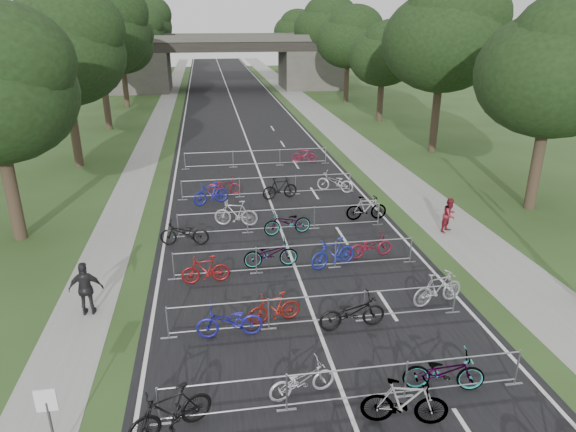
% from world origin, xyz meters
% --- Properties ---
extents(road, '(11.00, 140.00, 0.01)m').
position_xyz_m(road, '(0.00, 50.00, 0.01)').
color(road, black).
rests_on(road, ground).
extents(sidewalk_right, '(3.00, 140.00, 0.01)m').
position_xyz_m(sidewalk_right, '(8.00, 50.00, 0.01)').
color(sidewalk_right, gray).
rests_on(sidewalk_right, ground).
extents(sidewalk_left, '(2.00, 140.00, 0.01)m').
position_xyz_m(sidewalk_left, '(-7.50, 50.00, 0.01)').
color(sidewalk_left, gray).
rests_on(sidewalk_left, ground).
extents(lane_markings, '(0.12, 140.00, 0.00)m').
position_xyz_m(lane_markings, '(0.00, 50.00, 0.00)').
color(lane_markings, silver).
rests_on(lane_markings, ground).
extents(overpass_bridge, '(31.00, 8.00, 7.05)m').
position_xyz_m(overpass_bridge, '(0.00, 65.00, 3.53)').
color(overpass_bridge, '#45443D').
rests_on(overpass_bridge, ground).
extents(park_sign, '(0.45, 0.06, 1.83)m').
position_xyz_m(park_sign, '(-6.80, 3.00, 1.27)').
color(park_sign, '#4C4C51').
rests_on(park_sign, ground).
extents(tree_right_0, '(7.17, 7.17, 10.93)m').
position_xyz_m(tree_right_0, '(13.11, 15.93, 6.92)').
color(tree_right_0, '#33261C').
rests_on(tree_right_0, ground).
extents(tree_left_1, '(7.56, 7.56, 11.53)m').
position_xyz_m(tree_left_1, '(-11.39, 27.93, 7.30)').
color(tree_left_1, '#33261C').
rests_on(tree_left_1, ground).
extents(tree_right_1, '(8.18, 8.18, 12.47)m').
position_xyz_m(tree_right_1, '(13.11, 27.93, 7.90)').
color(tree_right_1, '#33261C').
rests_on(tree_right_1, ground).
extents(tree_left_2, '(8.40, 8.40, 12.81)m').
position_xyz_m(tree_left_2, '(-11.39, 39.93, 8.12)').
color(tree_left_2, '#33261C').
rests_on(tree_left_2, ground).
extents(tree_right_2, '(6.16, 6.16, 9.39)m').
position_xyz_m(tree_right_2, '(13.11, 39.93, 5.95)').
color(tree_right_2, '#33261C').
rests_on(tree_right_2, ground).
extents(tree_left_3, '(6.72, 6.72, 10.25)m').
position_xyz_m(tree_left_3, '(-11.39, 51.93, 6.49)').
color(tree_left_3, '#33261C').
rests_on(tree_left_3, ground).
extents(tree_right_3, '(7.17, 7.17, 10.93)m').
position_xyz_m(tree_right_3, '(13.11, 51.93, 6.92)').
color(tree_right_3, '#33261C').
rests_on(tree_right_3, ground).
extents(tree_left_4, '(7.56, 7.56, 11.53)m').
position_xyz_m(tree_left_4, '(-11.39, 63.93, 7.30)').
color(tree_left_4, '#33261C').
rests_on(tree_left_4, ground).
extents(tree_right_4, '(8.18, 8.18, 12.47)m').
position_xyz_m(tree_right_4, '(13.11, 63.93, 7.90)').
color(tree_right_4, '#33261C').
rests_on(tree_right_4, ground).
extents(tree_left_5, '(8.40, 8.40, 12.81)m').
position_xyz_m(tree_left_5, '(-11.39, 75.93, 8.12)').
color(tree_left_5, '#33261C').
rests_on(tree_left_5, ground).
extents(tree_right_5, '(6.16, 6.16, 9.39)m').
position_xyz_m(tree_right_5, '(13.11, 75.93, 5.95)').
color(tree_right_5, '#33261C').
rests_on(tree_right_5, ground).
extents(tree_left_6, '(6.72, 6.72, 10.25)m').
position_xyz_m(tree_left_6, '(-11.39, 87.93, 6.49)').
color(tree_left_6, '#33261C').
rests_on(tree_left_6, ground).
extents(tree_right_6, '(7.17, 7.17, 10.93)m').
position_xyz_m(tree_right_6, '(13.11, 87.93, 6.92)').
color(tree_right_6, '#33261C').
rests_on(tree_right_6, ground).
extents(barrier_row_1, '(9.70, 0.08, 1.10)m').
position_xyz_m(barrier_row_1, '(0.00, 3.60, 0.55)').
color(barrier_row_1, '#A0A2A8').
rests_on(barrier_row_1, ground).
extents(barrier_row_2, '(9.70, 0.08, 1.10)m').
position_xyz_m(barrier_row_2, '(0.00, 7.20, 0.55)').
color(barrier_row_2, '#A0A2A8').
rests_on(barrier_row_2, ground).
extents(barrier_row_3, '(9.70, 0.08, 1.10)m').
position_xyz_m(barrier_row_3, '(0.00, 11.00, 0.55)').
color(barrier_row_3, '#A0A2A8').
rests_on(barrier_row_3, ground).
extents(barrier_row_4, '(9.70, 0.08, 1.10)m').
position_xyz_m(barrier_row_4, '(0.00, 15.00, 0.55)').
color(barrier_row_4, '#A0A2A8').
rests_on(barrier_row_4, ground).
extents(barrier_row_5, '(9.70, 0.08, 1.10)m').
position_xyz_m(barrier_row_5, '(0.00, 20.00, 0.55)').
color(barrier_row_5, '#A0A2A8').
rests_on(barrier_row_5, ground).
extents(barrier_row_6, '(9.70, 0.08, 1.10)m').
position_xyz_m(barrier_row_6, '(0.00, 26.00, 0.55)').
color(barrier_row_6, '#A0A2A8').
rests_on(barrier_row_6, ground).
extents(bike_4, '(2.12, 1.41, 1.25)m').
position_xyz_m(bike_4, '(-4.30, 3.30, 0.62)').
color(bike_4, black).
rests_on(bike_4, ground).
extents(bike_5, '(1.91, 1.03, 0.95)m').
position_xyz_m(bike_5, '(-1.06, 4.09, 0.48)').
color(bike_5, silver).
rests_on(bike_5, ground).
extents(bike_6, '(2.16, 1.05, 1.25)m').
position_xyz_m(bike_6, '(1.17, 2.74, 0.63)').
color(bike_6, '#A0A2A8').
rests_on(bike_6, ground).
extents(bike_7, '(2.22, 1.12, 1.11)m').
position_xyz_m(bike_7, '(2.62, 3.74, 0.56)').
color(bike_7, '#A0A2A8').
rests_on(bike_7, ground).
extents(bike_8, '(2.03, 0.72, 1.06)m').
position_xyz_m(bike_8, '(-2.75, 7.01, 0.53)').
color(bike_8, '#1E1B98').
rests_on(bike_8, ground).
extents(bike_9, '(1.79, 0.81, 1.04)m').
position_xyz_m(bike_9, '(-1.30, 7.58, 0.52)').
color(bike_9, maroon).
rests_on(bike_9, ground).
extents(bike_10, '(2.21, 0.93, 1.13)m').
position_xyz_m(bike_10, '(1.05, 6.88, 0.56)').
color(bike_10, black).
rests_on(bike_10, ground).
extents(bike_11, '(2.04, 1.01, 1.18)m').
position_xyz_m(bike_11, '(4.30, 7.82, 0.59)').
color(bike_11, '#98999F').
rests_on(bike_11, ground).
extents(bike_12, '(1.80, 0.60, 1.06)m').
position_xyz_m(bike_12, '(-3.44, 10.57, 0.53)').
color(bike_12, maroon).
rests_on(bike_12, ground).
extents(bike_13, '(2.14, 0.79, 1.11)m').
position_xyz_m(bike_13, '(-0.92, 11.49, 0.56)').
color(bike_13, '#A0A2A8').
rests_on(bike_13, ground).
extents(bike_14, '(2.04, 1.14, 1.18)m').
position_xyz_m(bike_14, '(1.47, 11.09, 0.59)').
color(bike_14, '#1B2899').
rests_on(bike_14, ground).
extents(bike_15, '(1.95, 0.94, 0.98)m').
position_xyz_m(bike_15, '(3.19, 11.74, 0.49)').
color(bike_15, maroon).
rests_on(bike_15, ground).
extents(bike_16, '(2.15, 0.96, 1.09)m').
position_xyz_m(bike_16, '(-4.30, 14.11, 0.55)').
color(bike_16, black).
rests_on(bike_16, ground).
extents(bike_17, '(2.13, 1.04, 1.23)m').
position_xyz_m(bike_17, '(-1.99, 15.94, 0.62)').
color(bike_17, '#A5A4AC').
rests_on(bike_17, ground).
extents(bike_18, '(2.22, 1.00, 1.13)m').
position_xyz_m(bike_18, '(0.22, 14.55, 0.56)').
color(bike_18, '#A0A2A8').
rests_on(bike_18, ground).
extents(bike_19, '(1.99, 0.59, 1.19)m').
position_xyz_m(bike_19, '(4.24, 15.71, 0.59)').
color(bike_19, '#A0A2A8').
rests_on(bike_19, ground).
extents(bike_20, '(2.03, 1.24, 1.18)m').
position_xyz_m(bike_20, '(-3.09, 19.14, 0.59)').
color(bike_20, navy).
rests_on(bike_20, ground).
extents(bike_21, '(1.87, 0.73, 0.97)m').
position_xyz_m(bike_21, '(-2.36, 20.64, 0.48)').
color(bike_21, maroon).
rests_on(bike_21, ground).
extents(bike_22, '(2.03, 0.95, 1.17)m').
position_xyz_m(bike_22, '(0.58, 19.42, 0.59)').
color(bike_22, black).
rests_on(bike_22, ground).
extents(bike_23, '(2.17, 1.70, 1.10)m').
position_xyz_m(bike_23, '(3.78, 20.11, 0.55)').
color(bike_23, '#BAB8C1').
rests_on(bike_23, ground).
extents(bike_27, '(1.70, 0.84, 0.98)m').
position_xyz_m(bike_27, '(3.26, 26.50, 0.49)').
color(bike_27, maroon).
rests_on(bike_27, ground).
extents(pedestrian_b, '(0.97, 0.93, 1.58)m').
position_xyz_m(pedestrian_b, '(7.50, 13.73, 0.79)').
color(pedestrian_b, maroon).
rests_on(pedestrian_b, ground).
extents(pedestrian_c, '(1.09, 0.46, 1.85)m').
position_xyz_m(pedestrian_c, '(-7.25, 9.04, 0.93)').
color(pedestrian_c, black).
rests_on(pedestrian_c, ground).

